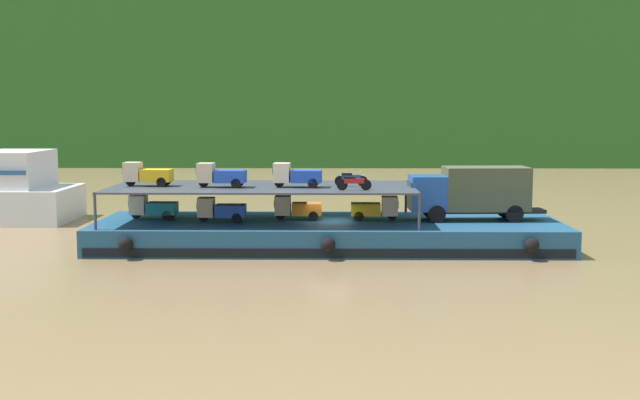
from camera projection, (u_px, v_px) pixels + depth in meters
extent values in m
plane|color=olive|center=(328.00, 246.00, 45.36)|extent=(400.00, 400.00, 0.00)
cube|color=#286023|center=(330.00, 34.00, 116.97)|extent=(147.32, 27.83, 38.22)
cube|color=navy|center=(328.00, 233.00, 45.27)|extent=(26.62, 8.30, 1.50)
cube|color=black|center=(328.00, 253.00, 41.18)|extent=(26.09, 0.06, 0.50)
sphere|color=black|center=(126.00, 244.00, 41.06)|extent=(0.78, 0.78, 0.78)
sphere|color=black|center=(328.00, 245.00, 40.91)|extent=(0.78, 0.78, 0.78)
sphere|color=black|center=(532.00, 245.00, 40.76)|extent=(0.78, 0.78, 0.78)
cube|color=#1E4C99|center=(427.00, 193.00, 45.11)|extent=(2.09, 2.27, 2.00)
cube|color=#192833|center=(409.00, 187.00, 45.04)|extent=(0.14, 1.84, 0.60)
cube|color=#474C33|center=(486.00, 188.00, 45.17)|extent=(4.89, 2.50, 2.50)
cube|color=black|center=(485.00, 211.00, 45.32)|extent=(6.85, 1.66, 0.20)
cylinder|color=black|center=(431.00, 210.00, 46.25)|extent=(1.01, 0.32, 1.00)
cylinder|color=black|center=(437.00, 214.00, 44.24)|extent=(1.01, 0.32, 1.00)
cylinder|color=black|center=(505.00, 209.00, 46.37)|extent=(1.01, 0.32, 1.00)
cylinder|color=black|center=(514.00, 214.00, 44.36)|extent=(1.01, 0.32, 1.00)
cylinder|color=#383D47|center=(406.00, 197.00, 48.65)|extent=(0.16, 0.16, 2.00)
cylinder|color=#383D47|center=(419.00, 212.00, 41.36)|extent=(0.16, 0.16, 2.00)
cylinder|color=#383D47|center=(130.00, 196.00, 48.89)|extent=(0.16, 0.16, 2.00)
cylinder|color=#383D47|center=(95.00, 211.00, 41.60)|extent=(0.16, 0.16, 2.00)
cube|color=#383D47|center=(262.00, 187.00, 45.01)|extent=(17.42, 7.50, 0.10)
cube|color=teal|center=(162.00, 208.00, 45.83)|extent=(1.73, 1.25, 0.70)
cube|color=beige|center=(138.00, 205.00, 45.86)|extent=(0.93, 1.02, 1.10)
cube|color=#19232D|center=(130.00, 203.00, 45.87)|extent=(0.06, 0.85, 0.38)
cylinder|color=black|center=(136.00, 214.00, 45.93)|extent=(0.56, 0.16, 0.56)
cylinder|color=black|center=(171.00, 213.00, 46.38)|extent=(0.56, 0.16, 0.56)
cylinder|color=black|center=(167.00, 215.00, 45.33)|extent=(0.56, 0.16, 0.56)
cube|color=#1E47B7|center=(231.00, 211.00, 44.75)|extent=(1.71, 1.21, 0.70)
cube|color=#C6B793|center=(206.00, 207.00, 44.75)|extent=(0.91, 1.01, 1.10)
cube|color=#19232D|center=(198.00, 205.00, 44.75)|extent=(0.05, 0.85, 0.38)
cylinder|color=black|center=(204.00, 217.00, 44.82)|extent=(0.56, 0.14, 0.56)
cylinder|color=black|center=(239.00, 215.00, 45.30)|extent=(0.56, 0.14, 0.56)
cylinder|color=black|center=(236.00, 218.00, 44.25)|extent=(0.56, 0.14, 0.56)
cube|color=orange|center=(307.00, 209.00, 45.56)|extent=(1.71, 1.22, 0.70)
cube|color=beige|center=(283.00, 205.00, 45.58)|extent=(0.91, 1.01, 1.10)
cube|color=#19232D|center=(275.00, 203.00, 45.58)|extent=(0.05, 0.85, 0.38)
cylinder|color=black|center=(280.00, 215.00, 45.65)|extent=(0.56, 0.15, 0.56)
cylinder|color=black|center=(314.00, 214.00, 46.12)|extent=(0.56, 0.15, 0.56)
cylinder|color=black|center=(313.00, 216.00, 45.07)|extent=(0.56, 0.15, 0.56)
cube|color=gold|center=(366.00, 209.00, 45.39)|extent=(1.72, 1.23, 0.70)
cube|color=beige|center=(390.00, 206.00, 45.32)|extent=(0.92, 1.02, 1.10)
cube|color=#19232D|center=(398.00, 204.00, 45.30)|extent=(0.06, 0.85, 0.38)
cylinder|color=black|center=(392.00, 215.00, 45.38)|extent=(0.56, 0.15, 0.56)
cylinder|color=black|center=(359.00, 216.00, 44.92)|extent=(0.56, 0.15, 0.56)
cylinder|color=black|center=(359.00, 214.00, 45.97)|extent=(0.56, 0.15, 0.56)
cube|color=gold|center=(157.00, 175.00, 44.91)|extent=(1.76, 1.28, 0.70)
cube|color=#C6B793|center=(133.00, 172.00, 44.98)|extent=(0.95, 1.04, 1.10)
cube|color=#19232D|center=(125.00, 170.00, 44.99)|extent=(0.08, 0.85, 0.38)
cylinder|color=black|center=(131.00, 181.00, 45.05)|extent=(0.57, 0.17, 0.56)
cylinder|color=black|center=(166.00, 181.00, 45.45)|extent=(0.57, 0.17, 0.56)
cylinder|color=black|center=(161.00, 182.00, 44.40)|extent=(0.57, 0.17, 0.56)
cube|color=#1E47B7|center=(230.00, 176.00, 44.22)|extent=(1.76, 1.29, 0.70)
cube|color=#C6B793|center=(206.00, 173.00, 44.29)|extent=(0.95, 1.05, 1.10)
cube|color=#19232D|center=(198.00, 171.00, 44.31)|extent=(0.08, 0.85, 0.38)
cylinder|color=black|center=(204.00, 182.00, 44.36)|extent=(0.57, 0.17, 0.56)
cylinder|color=black|center=(239.00, 182.00, 44.76)|extent=(0.57, 0.17, 0.56)
cylinder|color=black|center=(236.00, 183.00, 43.71)|extent=(0.57, 0.17, 0.56)
cube|color=#1E47B7|center=(306.00, 176.00, 44.24)|extent=(1.77, 1.30, 0.70)
cube|color=beige|center=(282.00, 173.00, 44.32)|extent=(0.96, 1.05, 1.10)
cube|color=#19232D|center=(274.00, 171.00, 44.34)|extent=(0.09, 0.85, 0.38)
cylinder|color=black|center=(279.00, 182.00, 44.39)|extent=(0.57, 0.17, 0.56)
cylinder|color=black|center=(314.00, 182.00, 44.78)|extent=(0.57, 0.17, 0.56)
cylinder|color=black|center=(313.00, 183.00, 43.72)|extent=(0.57, 0.17, 0.56)
cylinder|color=black|center=(366.00, 185.00, 42.65)|extent=(0.60, 0.10, 0.60)
cylinder|color=black|center=(342.00, 185.00, 42.68)|extent=(0.60, 0.10, 0.60)
cube|color=#B21919|center=(354.00, 181.00, 42.64)|extent=(1.10, 0.21, 0.28)
cube|color=black|center=(350.00, 178.00, 42.63)|extent=(0.60, 0.20, 0.12)
cylinder|color=#B2B2B7|center=(364.00, 175.00, 42.59)|extent=(0.04, 0.55, 0.04)
cylinder|color=black|center=(362.00, 181.00, 44.90)|extent=(0.60, 0.10, 0.60)
cylinder|color=black|center=(340.00, 181.00, 44.91)|extent=(0.60, 0.10, 0.60)
cube|color=#1E4C99|center=(351.00, 177.00, 44.88)|extent=(1.10, 0.20, 0.28)
cube|color=black|center=(347.00, 174.00, 44.86)|extent=(0.60, 0.20, 0.12)
cylinder|color=#B2B2B7|center=(361.00, 172.00, 44.83)|extent=(0.04, 0.55, 0.04)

